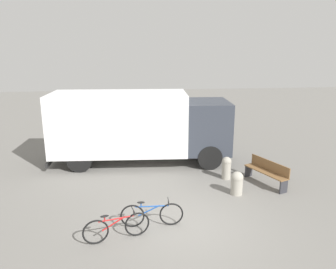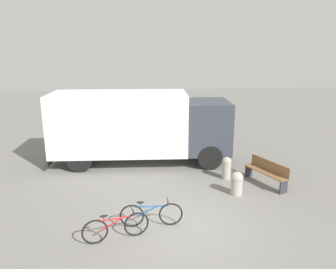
{
  "view_description": "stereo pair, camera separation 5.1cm",
  "coord_description": "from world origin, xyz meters",
  "px_view_note": "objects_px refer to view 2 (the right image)",
  "views": [
    {
      "loc": [
        -1.33,
        -8.01,
        4.82
      ],
      "look_at": [
        0.06,
        3.82,
        1.63
      ],
      "focal_mm": 35.0,
      "sensor_mm": 36.0,
      "label": 1
    },
    {
      "loc": [
        -1.28,
        -8.02,
        4.82
      ],
      "look_at": [
        0.06,
        3.82,
        1.63
      ],
      "focal_mm": 35.0,
      "sensor_mm": 36.0,
      "label": 2
    }
  ],
  "objects_px": {
    "bicycle_near": "(116,227)",
    "delivery_truck": "(138,124)",
    "bicycle_middle": "(151,214)",
    "bollard_near_bench": "(237,182)",
    "bollard_far_bench": "(226,167)",
    "park_bench": "(267,171)"
  },
  "relations": [
    {
      "from": "bicycle_near",
      "to": "bollard_near_bench",
      "type": "height_order",
      "value": "bollard_near_bench"
    },
    {
      "from": "bollard_near_bench",
      "to": "bollard_far_bench",
      "type": "relative_size",
      "value": 0.94
    },
    {
      "from": "delivery_truck",
      "to": "park_bench",
      "type": "height_order",
      "value": "delivery_truck"
    },
    {
      "from": "park_bench",
      "to": "bicycle_near",
      "type": "xyz_separation_m",
      "value": [
        -5.27,
        -2.97,
        -0.14
      ]
    },
    {
      "from": "bicycle_middle",
      "to": "park_bench",
      "type": "bearing_deg",
      "value": 30.5
    },
    {
      "from": "delivery_truck",
      "to": "bollard_near_bench",
      "type": "distance_m",
      "value": 4.97
    },
    {
      "from": "delivery_truck",
      "to": "bicycle_middle",
      "type": "relative_size",
      "value": 4.36
    },
    {
      "from": "bollard_far_bench",
      "to": "bicycle_middle",
      "type": "bearing_deg",
      "value": -134.57
    },
    {
      "from": "park_bench",
      "to": "bicycle_middle",
      "type": "height_order",
      "value": "park_bench"
    },
    {
      "from": "bicycle_near",
      "to": "delivery_truck",
      "type": "bearing_deg",
      "value": 68.95
    },
    {
      "from": "park_bench",
      "to": "bicycle_near",
      "type": "bearing_deg",
      "value": 97.27
    },
    {
      "from": "park_bench",
      "to": "bicycle_middle",
      "type": "distance_m",
      "value": 4.95
    },
    {
      "from": "park_bench",
      "to": "bollard_near_bench",
      "type": "xyz_separation_m",
      "value": [
        -1.35,
        -0.69,
        -0.07
      ]
    },
    {
      "from": "bicycle_middle",
      "to": "bollard_near_bench",
      "type": "height_order",
      "value": "bollard_near_bench"
    },
    {
      "from": "delivery_truck",
      "to": "bicycle_middle",
      "type": "height_order",
      "value": "delivery_truck"
    },
    {
      "from": "bicycle_middle",
      "to": "bollard_far_bench",
      "type": "relative_size",
      "value": 2.03
    },
    {
      "from": "delivery_truck",
      "to": "bollard_far_bench",
      "type": "distance_m",
      "value": 4.11
    },
    {
      "from": "delivery_truck",
      "to": "bicycle_middle",
      "type": "distance_m",
      "value": 5.48
    },
    {
      "from": "delivery_truck",
      "to": "bollard_far_bench",
      "type": "height_order",
      "value": "delivery_truck"
    },
    {
      "from": "bicycle_near",
      "to": "bollard_far_bench",
      "type": "distance_m",
      "value": 5.38
    },
    {
      "from": "delivery_truck",
      "to": "bicycle_near",
      "type": "bearing_deg",
      "value": -93.6
    },
    {
      "from": "bollard_near_bench",
      "to": "park_bench",
      "type": "bearing_deg",
      "value": 27.23
    }
  ]
}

